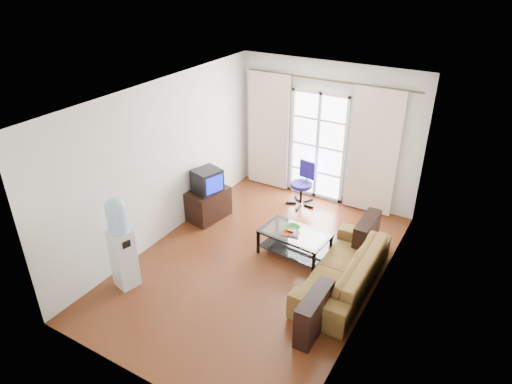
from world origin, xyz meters
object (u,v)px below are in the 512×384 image
coffee_table (294,241)px  water_cooler (121,241)px  task_chair (302,192)px  sofa (343,269)px  crt_tv (207,180)px  tv_stand (208,204)px

coffee_table → water_cooler: size_ratio=0.78×
task_chair → water_cooler: water_cooler is taller
coffee_table → water_cooler: bearing=-133.6°
sofa → crt_tv: size_ratio=3.76×
task_chair → water_cooler: size_ratio=0.59×
task_chair → crt_tv: bearing=-124.6°
sofa → coffee_table: sofa is taller
coffee_table → tv_stand: 1.93m
crt_tv → sofa: bearing=4.8°
coffee_table → tv_stand: bearing=171.5°
sofa → coffee_table: size_ratio=1.84×
task_chair → coffee_table: bearing=-60.0°
crt_tv → task_chair: (1.28, 1.35, -0.52)m
tv_stand → water_cooler: 2.25m
crt_tv → coffee_table: bearing=8.4°
sofa → tv_stand: (-2.86, 0.61, -0.02)m
sofa → task_chair: 2.52m
coffee_table → water_cooler: 2.68m
tv_stand → crt_tv: (0.00, -0.00, 0.49)m
tv_stand → task_chair: (1.28, 1.34, -0.03)m
tv_stand → crt_tv: size_ratio=1.38×
sofa → task_chair: (-1.58, 1.96, -0.05)m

